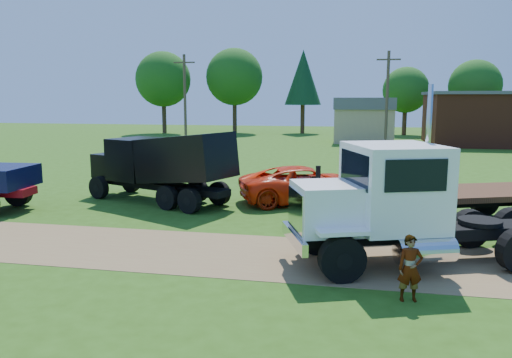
% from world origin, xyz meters
% --- Properties ---
extents(ground, '(140.00, 140.00, 0.00)m').
position_xyz_m(ground, '(0.00, 0.00, 0.00)').
color(ground, '#2B5011').
rests_on(ground, ground).
extents(dirt_track, '(120.00, 4.20, 0.01)m').
position_xyz_m(dirt_track, '(0.00, 0.00, 0.01)').
color(dirt_track, brown).
rests_on(dirt_track, ground).
extents(white_semi_tractor, '(8.47, 5.18, 5.04)m').
position_xyz_m(white_semi_tractor, '(4.34, 0.00, 1.72)').
color(white_semi_tractor, black).
rests_on(white_semi_tractor, ground).
extents(black_dump_truck, '(7.58, 4.80, 3.27)m').
position_xyz_m(black_dump_truck, '(-5.22, 6.68, 1.80)').
color(black_dump_truck, black).
rests_on(black_dump_truck, ground).
extents(orange_pickup, '(6.47, 4.85, 1.63)m').
position_xyz_m(orange_pickup, '(1.04, 7.97, 0.82)').
color(orange_pickup, red).
rests_on(orange_pickup, ground).
extents(flatbed_trailer, '(9.49, 5.85, 2.34)m').
position_xyz_m(flatbed_trailer, '(6.09, 4.68, 1.00)').
color(flatbed_trailer, '#3B2312').
rests_on(flatbed_trailer, ground).
extents(spectator_a, '(0.63, 0.47, 1.56)m').
position_xyz_m(spectator_a, '(4.49, -2.62, 0.78)').
color(spectator_a, '#999999').
rests_on(spectator_a, ground).
extents(spectator_b, '(1.08, 1.06, 1.76)m').
position_xyz_m(spectator_b, '(1.67, 4.48, 0.88)').
color(spectator_b, '#999999').
rests_on(spectator_b, ground).
extents(brick_building, '(15.40, 10.40, 5.30)m').
position_xyz_m(brick_building, '(18.00, 40.00, 2.66)').
color(brick_building, brown).
rests_on(brick_building, ground).
extents(tan_shed, '(6.20, 5.40, 4.70)m').
position_xyz_m(tan_shed, '(4.00, 40.00, 2.42)').
color(tan_shed, tan).
rests_on(tan_shed, ground).
extents(utility_poles, '(42.20, 0.28, 9.00)m').
position_xyz_m(utility_poles, '(6.00, 35.00, 4.71)').
color(utility_poles, '#4A372A').
rests_on(utility_poles, ground).
extents(tree_row, '(58.08, 10.80, 11.23)m').
position_xyz_m(tree_row, '(-2.51, 50.94, 6.70)').
color(tree_row, '#372A16').
rests_on(tree_row, ground).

